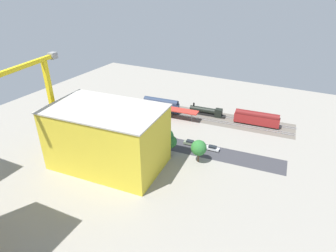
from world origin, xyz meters
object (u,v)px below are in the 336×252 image
at_px(locomotive, 208,112).
at_px(box_truck_0, 126,136).
at_px(box_truck_2, 150,143).
at_px(traffic_light, 150,135).
at_px(construction_building, 108,138).
at_px(street_tree_0, 199,148).
at_px(freight_coach_far, 161,105).
at_px(parked_car_0, 212,148).
at_px(parked_car_3, 152,134).
at_px(parked_car_2, 170,138).
at_px(box_truck_1, 128,137).
at_px(parked_car_1, 190,143).
at_px(street_tree_5, 166,137).
at_px(street_tree_3, 114,124).
at_px(street_tree_4, 76,117).
at_px(tower_crane, 46,100).
at_px(passenger_coach, 257,118).
at_px(street_tree_1, 92,120).
at_px(street_tree_2, 170,142).
at_px(platform_canopy_near, 144,104).

relative_size(locomotive, box_truck_0, 1.73).
xyz_separation_m(box_truck_2, traffic_light, (-0.14, 0.53, 3.18)).
bearing_deg(construction_building, street_tree_0, -155.33).
height_order(locomotive, freight_coach_far, freight_coach_far).
xyz_separation_m(parked_car_0, parked_car_3, (24.38, 0.56, 0.00)).
bearing_deg(freight_coach_far, box_truck_0, 91.23).
distance_m(parked_car_2, box_truck_1, 15.62).
height_order(freight_coach_far, parked_car_1, freight_coach_far).
distance_m(construction_building, street_tree_5, 19.82).
bearing_deg(street_tree_3, construction_building, 120.74).
height_order(parked_car_2, box_truck_0, box_truck_0).
xyz_separation_m(parked_car_1, street_tree_4, (45.79, 8.63, 4.12)).
relative_size(tower_crane, street_tree_4, 4.29).
height_order(passenger_coach, parked_car_0, passenger_coach).
relative_size(parked_car_1, street_tree_4, 0.61).
height_order(construction_building, street_tree_1, construction_building).
distance_m(parked_car_1, street_tree_2, 10.70).
relative_size(parked_car_0, street_tree_1, 0.64).
height_order(box_truck_1, street_tree_3, street_tree_3).
height_order(platform_canopy_near, tower_crane, tower_crane).
xyz_separation_m(parked_car_0, street_tree_5, (14.31, 8.21, 5.17)).
height_order(parked_car_2, street_tree_0, street_tree_0).
bearing_deg(street_tree_5, parked_car_0, -150.16).
distance_m(construction_building, traffic_light, 16.70).
distance_m(passenger_coach, street_tree_2, 42.01).
xyz_separation_m(construction_building, street_tree_2, (-15.01, -13.71, -4.63)).
xyz_separation_m(street_tree_3, street_tree_4, (18.48, 0.57, -0.90)).
bearing_deg(passenger_coach, construction_building, 53.77).
height_order(parked_car_2, street_tree_2, street_tree_2).
relative_size(box_truck_1, street_tree_2, 1.24).
xyz_separation_m(locomotive, street_tree_4, (42.78, 35.53, 3.13)).
xyz_separation_m(platform_canopy_near, parked_car_0, (-37.84, 16.21, -3.41)).
xyz_separation_m(tower_crane, street_tree_0, (-45.59, -17.26, -14.56)).
height_order(construction_building, street_tree_4, construction_building).
bearing_deg(box_truck_1, parked_car_2, -151.03).
bearing_deg(passenger_coach, street_tree_0, 72.45).
relative_size(parked_car_3, street_tree_5, 0.54).
relative_size(passenger_coach, parked_car_1, 3.85).
bearing_deg(box_truck_0, platform_canopy_near, -74.86).
relative_size(freight_coach_far, parked_car_3, 3.60).
xyz_separation_m(locomotive, street_tree_3, (24.30, 34.96, 4.04)).
xyz_separation_m(street_tree_3, street_tree_5, (-21.58, 0.13, 0.15)).
distance_m(tower_crane, street_tree_4, 23.96).
distance_m(parked_car_1, parked_car_2, 8.13).
relative_size(tower_crane, box_truck_0, 3.58).
distance_m(parked_car_3, street_tree_5, 13.66).
xyz_separation_m(parked_car_1, street_tree_2, (3.48, 9.18, 4.26)).
bearing_deg(street_tree_3, street_tree_2, 177.31).
distance_m(parked_car_2, box_truck_0, 16.35).
height_order(street_tree_4, street_tree_5, street_tree_5).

